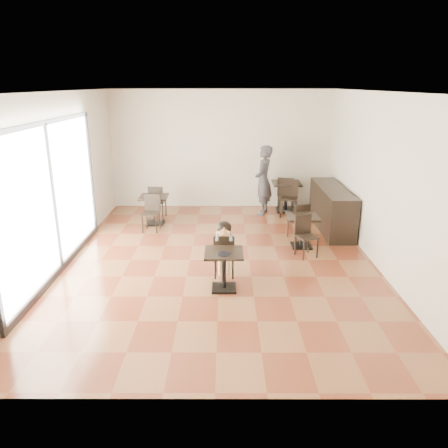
{
  "coord_description": "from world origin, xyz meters",
  "views": [
    {
      "loc": [
        0.11,
        -8.01,
        3.33
      ],
      "look_at": [
        0.09,
        -0.78,
        1.0
      ],
      "focal_mm": 35.0,
      "sensor_mm": 36.0,
      "label": 1
    }
  ],
  "objects_px": {
    "adult_patron": "(263,180)",
    "cafe_table_back": "(286,197)",
    "child_chair": "(224,255)",
    "chair_mid_b": "(307,237)",
    "chair_left_b": "(151,214)",
    "chair_back_b": "(289,199)",
    "cafe_table_mid": "(302,231)",
    "child": "(224,249)",
    "chair_back_a": "(286,194)",
    "chair_left_a": "(158,201)",
    "cafe_table_left": "(155,210)",
    "child_table": "(224,271)",
    "chair_mid_a": "(298,220)"
  },
  "relations": [
    {
      "from": "adult_patron",
      "to": "cafe_table_back",
      "type": "bearing_deg",
      "value": 127.53
    },
    {
      "from": "child_chair",
      "to": "chair_mid_b",
      "type": "distance_m",
      "value": 1.89
    },
    {
      "from": "adult_patron",
      "to": "chair_left_b",
      "type": "distance_m",
      "value": 3.14
    },
    {
      "from": "chair_back_b",
      "to": "cafe_table_mid",
      "type": "bearing_deg",
      "value": -76.58
    },
    {
      "from": "child_chair",
      "to": "chair_mid_b",
      "type": "height_order",
      "value": "chair_mid_b"
    },
    {
      "from": "child",
      "to": "chair_back_a",
      "type": "height_order",
      "value": "child"
    },
    {
      "from": "chair_back_b",
      "to": "chair_left_b",
      "type": "bearing_deg",
      "value": -146.78
    },
    {
      "from": "child_chair",
      "to": "chair_back_a",
      "type": "relative_size",
      "value": 0.85
    },
    {
      "from": "chair_left_a",
      "to": "chair_left_b",
      "type": "height_order",
      "value": "same"
    },
    {
      "from": "cafe_table_left",
      "to": "chair_back_a",
      "type": "xyz_separation_m",
      "value": [
        3.4,
        1.16,
        0.12
      ]
    },
    {
      "from": "child_table",
      "to": "cafe_table_mid",
      "type": "height_order",
      "value": "cafe_table_mid"
    },
    {
      "from": "cafe_table_back",
      "to": "chair_left_b",
      "type": "height_order",
      "value": "chair_left_b"
    },
    {
      "from": "child_chair",
      "to": "cafe_table_mid",
      "type": "distance_m",
      "value": 2.21
    },
    {
      "from": "adult_patron",
      "to": "chair_mid_b",
      "type": "height_order",
      "value": "adult_patron"
    },
    {
      "from": "child_chair",
      "to": "chair_mid_a",
      "type": "xyz_separation_m",
      "value": [
        1.65,
        2.02,
        0.01
      ]
    },
    {
      "from": "cafe_table_mid",
      "to": "adult_patron",
      "type": "bearing_deg",
      "value": 104.2
    },
    {
      "from": "adult_patron",
      "to": "chair_left_a",
      "type": "bearing_deg",
      "value": -69.08
    },
    {
      "from": "cafe_table_left",
      "to": "chair_back_b",
      "type": "relative_size",
      "value": 0.74
    },
    {
      "from": "cafe_table_left",
      "to": "chair_mid_b",
      "type": "xyz_separation_m",
      "value": [
        3.37,
        -2.14,
        0.06
      ]
    },
    {
      "from": "child_chair",
      "to": "child",
      "type": "height_order",
      "value": "child"
    },
    {
      "from": "adult_patron",
      "to": "chair_left_a",
      "type": "distance_m",
      "value": 2.81
    },
    {
      "from": "child_table",
      "to": "chair_back_a",
      "type": "xyz_separation_m",
      "value": [
        1.68,
        4.78,
        0.14
      ]
    },
    {
      "from": "child",
      "to": "adult_patron",
      "type": "bearing_deg",
      "value": 75.43
    },
    {
      "from": "adult_patron",
      "to": "child_chair",
      "type": "bearing_deg",
      "value": -0.51
    },
    {
      "from": "chair_left_a",
      "to": "chair_left_b",
      "type": "bearing_deg",
      "value": 97.32
    },
    {
      "from": "child",
      "to": "chair_left_a",
      "type": "relative_size",
      "value": 1.2
    },
    {
      "from": "adult_patron",
      "to": "chair_left_a",
      "type": "xyz_separation_m",
      "value": [
        -2.75,
        -0.33,
        -0.48
      ]
    },
    {
      "from": "chair_mid_a",
      "to": "chair_back_a",
      "type": "bearing_deg",
      "value": -113.29
    },
    {
      "from": "child",
      "to": "chair_left_b",
      "type": "bearing_deg",
      "value": 124.43
    },
    {
      "from": "cafe_table_left",
      "to": "chair_back_b",
      "type": "bearing_deg",
      "value": 10.51
    },
    {
      "from": "cafe_table_mid",
      "to": "chair_mid_b",
      "type": "distance_m",
      "value": 0.55
    },
    {
      "from": "adult_patron",
      "to": "chair_left_b",
      "type": "bearing_deg",
      "value": -48.44
    },
    {
      "from": "chair_back_a",
      "to": "cafe_table_back",
      "type": "bearing_deg",
      "value": 14.06
    },
    {
      "from": "chair_left_a",
      "to": "chair_back_a",
      "type": "bearing_deg",
      "value": -162.47
    },
    {
      "from": "cafe_table_left",
      "to": "chair_left_b",
      "type": "relative_size",
      "value": 0.83
    },
    {
      "from": "child",
      "to": "chair_back_a",
      "type": "relative_size",
      "value": 1.07
    },
    {
      "from": "chair_back_a",
      "to": "cafe_table_mid",
      "type": "bearing_deg",
      "value": 103.55
    },
    {
      "from": "cafe_table_left",
      "to": "child_chair",
      "type": "bearing_deg",
      "value": -60.65
    },
    {
      "from": "child_chair",
      "to": "cafe_table_left",
      "type": "height_order",
      "value": "child_chair"
    },
    {
      "from": "cafe_table_left",
      "to": "chair_left_a",
      "type": "height_order",
      "value": "chair_left_a"
    },
    {
      "from": "chair_mid_b",
      "to": "child_chair",
      "type": "bearing_deg",
      "value": -173.42
    },
    {
      "from": "cafe_table_mid",
      "to": "chair_back_a",
      "type": "bearing_deg",
      "value": 89.48
    },
    {
      "from": "adult_patron",
      "to": "cafe_table_mid",
      "type": "xyz_separation_m",
      "value": [
        0.63,
        -2.47,
        -0.57
      ]
    },
    {
      "from": "adult_patron",
      "to": "chair_back_b",
      "type": "height_order",
      "value": "adult_patron"
    },
    {
      "from": "child",
      "to": "adult_patron",
      "type": "xyz_separation_m",
      "value": [
        1.03,
        3.94,
        0.4
      ]
    },
    {
      "from": "child_chair",
      "to": "adult_patron",
      "type": "height_order",
      "value": "adult_patron"
    },
    {
      "from": "cafe_table_left",
      "to": "chair_back_a",
      "type": "bearing_deg",
      "value": 18.89
    },
    {
      "from": "child_table",
      "to": "cafe_table_back",
      "type": "xyz_separation_m",
      "value": [
        1.68,
        4.78,
        0.06
      ]
    },
    {
      "from": "child_table",
      "to": "chair_mid_b",
      "type": "xyz_separation_m",
      "value": [
        1.65,
        1.47,
        0.08
      ]
    },
    {
      "from": "child_table",
      "to": "adult_patron",
      "type": "distance_m",
      "value": 4.65
    }
  ]
}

